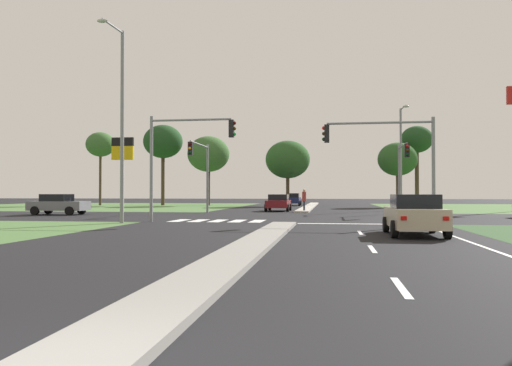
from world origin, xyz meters
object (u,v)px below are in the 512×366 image
(traffic_signal_near_right, at_px, (390,149))
(treeline_fourth, at_px, (288,160))
(traffic_signal_far_left, at_px, (201,163))
(street_lamp_third, at_px, (401,153))
(traffic_signal_near_left, at_px, (181,149))
(treeline_second, at_px, (163,142))
(treeline_near, at_px, (100,145))
(car_maroon_fourth, at_px, (278,202))
(car_navy_fifth, at_px, (293,199))
(treeline_fifth, at_px, (398,159))
(car_beige_third, at_px, (414,214))
(car_grey_second, at_px, (58,204))
(fuel_price_totem, at_px, (123,158))
(street_lamp_second, at_px, (121,115))
(treeline_sixth, at_px, (417,141))
(treeline_third, at_px, (208,154))
(traffic_signal_far_right, at_px, (402,165))
(pedestrian_at_median, at_px, (304,197))

(traffic_signal_near_right, xyz_separation_m, treeline_fourth, (-8.23, 34.47, 1.74))
(traffic_signal_far_left, distance_m, street_lamp_third, 19.13)
(traffic_signal_near_left, height_order, treeline_second, treeline_second)
(traffic_signal_near_right, xyz_separation_m, treeline_second, (-24.46, 35.88, 4.27))
(traffic_signal_near_right, xyz_separation_m, treeline_near, (-32.23, 34.24, 3.84))
(car_maroon_fourth, xyz_separation_m, treeline_near, (-24.57, 16.70, 6.97))
(car_navy_fifth, distance_m, treeline_fifth, 13.84)
(car_navy_fifth, relative_size, treeline_near, 0.49)
(traffic_signal_far_left, height_order, street_lamp_third, street_lamp_third)
(car_beige_third, height_order, traffic_signal_near_left, traffic_signal_near_left)
(car_grey_second, xyz_separation_m, fuel_price_totem, (3.30, 3.95, 3.67))
(street_lamp_second, height_order, treeline_sixth, street_lamp_second)
(treeline_fourth, bearing_deg, treeline_third, 173.59)
(treeline_second, relative_size, treeline_sixth, 1.09)
(car_navy_fifth, bearing_deg, treeline_sixth, 174.69)
(traffic_signal_near_left, relative_size, treeline_near, 0.63)
(car_beige_third, height_order, street_lamp_third, street_lamp_third)
(traffic_signal_near_right, relative_size, street_lamp_third, 0.62)
(car_grey_second, height_order, treeline_fifth, treeline_fifth)
(traffic_signal_far_right, bearing_deg, street_lamp_third, 82.63)
(pedestrian_at_median, relative_size, fuel_price_totem, 0.29)
(treeline_third, bearing_deg, street_lamp_third, -34.07)
(car_navy_fifth, distance_m, treeline_near, 25.54)
(traffic_signal_far_right, bearing_deg, car_beige_third, -96.41)
(traffic_signal_far_left, bearing_deg, fuel_price_totem, 175.43)
(car_grey_second, height_order, fuel_price_totem, fuel_price_totem)
(car_beige_third, relative_size, treeline_near, 0.47)
(treeline_sixth, bearing_deg, traffic_signal_far_left, -129.93)
(treeline_near, distance_m, treeline_sixth, 39.31)
(car_beige_third, xyz_separation_m, treeline_sixth, (7.02, 42.40, 7.01))
(street_lamp_third, bearing_deg, treeline_third, 145.93)
(car_grey_second, height_order, car_navy_fifth, car_navy_fifth)
(street_lamp_third, bearing_deg, pedestrian_at_median, -147.42)
(traffic_signal_far_right, height_order, treeline_fourth, treeline_fourth)
(treeline_near, distance_m, treeline_second, 7.95)
(treeline_second, bearing_deg, treeline_fourth, -4.96)
(fuel_price_totem, height_order, treeline_third, treeline_third)
(traffic_signal_near_right, height_order, pedestrian_at_median, traffic_signal_near_right)
(fuel_price_totem, distance_m, treeline_third, 24.04)
(car_beige_third, height_order, traffic_signal_far_left, traffic_signal_far_left)
(car_maroon_fourth, relative_size, pedestrian_at_median, 2.49)
(treeline_second, xyz_separation_m, treeline_third, (6.08, -0.27, -1.67))
(traffic_signal_near_left, relative_size, traffic_signal_far_left, 1.06)
(traffic_signal_near_left, distance_m, treeline_second, 38.43)
(car_grey_second, relative_size, car_navy_fifth, 0.92)
(treeline_second, bearing_deg, car_grey_second, -87.00)
(traffic_signal_near_left, bearing_deg, treeline_sixth, 62.42)
(traffic_signal_far_left, xyz_separation_m, treeline_third, (-5.34, 24.45, 2.60))
(car_beige_third, distance_m, traffic_signal_far_right, 19.11)
(street_lamp_third, bearing_deg, treeline_fifth, 84.49)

